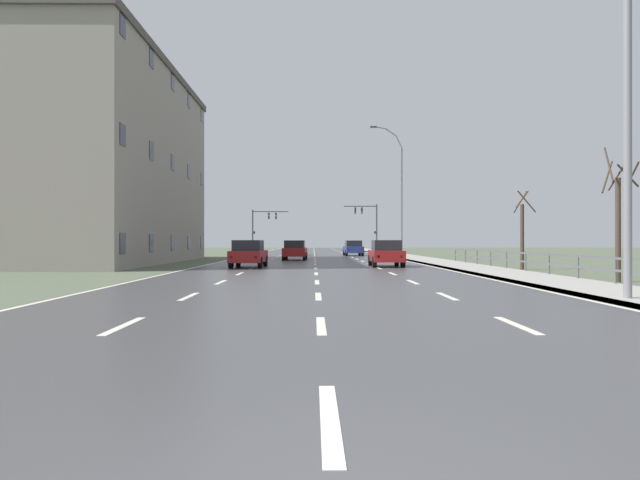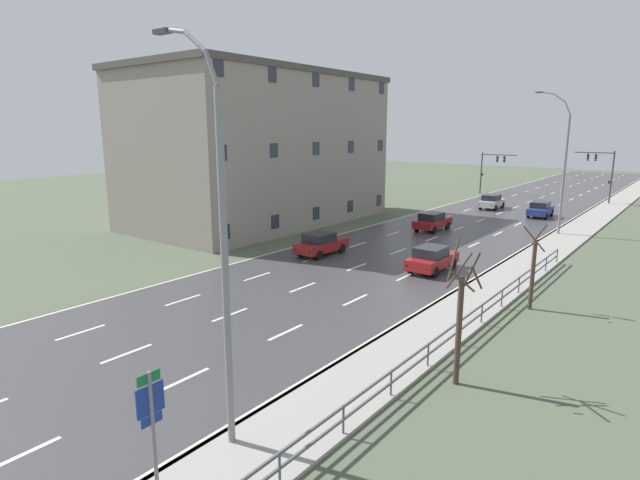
% 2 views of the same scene
% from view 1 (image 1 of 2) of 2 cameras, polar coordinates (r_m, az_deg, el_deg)
% --- Properties ---
extents(ground_plane, '(160.00, 160.00, 0.12)m').
position_cam_1_polar(ground_plane, '(50.92, -0.52, -1.88)').
color(ground_plane, '#4C5642').
extents(road_asphalt_strip, '(14.00, 120.00, 0.03)m').
position_cam_1_polar(road_asphalt_strip, '(62.91, -0.55, -1.47)').
color(road_asphalt_strip, '#3D3D3F').
rests_on(road_asphalt_strip, ground).
extents(sidewalk_right, '(3.00, 120.00, 0.12)m').
position_cam_1_polar(sidewalk_right, '(63.49, 7.08, -1.41)').
color(sidewalk_right, gray).
rests_on(sidewalk_right, ground).
extents(guardrail, '(0.07, 32.39, 1.00)m').
position_cam_1_polar(guardrail, '(26.38, 21.59, -1.86)').
color(guardrail, '#515459').
rests_on(guardrail, ground).
extents(street_lamp_foreground, '(2.38, 0.24, 11.14)m').
position_cam_1_polar(street_lamp_foreground, '(16.54, 27.56, 13.70)').
color(street_lamp_foreground, slate).
rests_on(street_lamp_foreground, ground).
extents(street_lamp_midground, '(2.84, 0.24, 11.63)m').
position_cam_1_polar(street_lamp_midground, '(51.40, 7.81, 4.52)').
color(street_lamp_midground, slate).
rests_on(street_lamp_midground, ground).
extents(traffic_signal_right, '(4.26, 0.36, 6.17)m').
position_cam_1_polar(traffic_signal_right, '(73.56, 4.82, 1.98)').
color(traffic_signal_right, '#38383A').
rests_on(traffic_signal_right, ground).
extents(traffic_signal_left, '(4.68, 0.36, 5.54)m').
position_cam_1_polar(traffic_signal_left, '(74.63, -5.74, 1.67)').
color(traffic_signal_left, '#38383A').
rests_on(traffic_signal_left, ground).
extents(car_mid_centre, '(1.96, 4.17, 1.57)m').
position_cam_1_polar(car_mid_centre, '(59.17, 3.28, -0.79)').
color(car_mid_centre, navy).
rests_on(car_mid_centre, ground).
extents(car_far_right, '(1.95, 4.16, 1.57)m').
position_cam_1_polar(car_far_right, '(46.13, -2.48, -0.99)').
color(car_far_right, maroon).
rests_on(car_far_right, ground).
extents(car_near_left, '(1.86, 4.11, 1.57)m').
position_cam_1_polar(car_near_left, '(34.28, 6.51, -1.30)').
color(car_near_left, maroon).
rests_on(car_near_left, ground).
extents(car_near_right, '(1.90, 4.13, 1.57)m').
position_cam_1_polar(car_near_right, '(61.49, -2.22, -0.76)').
color(car_near_right, '#B7B7BC').
rests_on(car_near_right, ground).
extents(car_far_left, '(1.94, 4.15, 1.57)m').
position_cam_1_polar(car_far_left, '(33.39, -7.03, -1.33)').
color(car_far_left, maroon).
rests_on(car_far_left, ground).
extents(brick_building, '(13.39, 24.05, 13.68)m').
position_cam_1_polar(brick_building, '(43.97, -22.71, 6.87)').
color(brick_building, gray).
rests_on(brick_building, ground).
extents(bare_tree_near, '(1.18, 1.23, 5.04)m').
position_cam_1_polar(bare_tree_near, '(24.09, 27.25, 1.79)').
color(bare_tree_near, '#423328').
rests_on(bare_tree_near, ground).
extents(bare_tree_mid, '(1.04, 1.03, 4.22)m').
position_cam_1_polar(bare_tree_mid, '(32.56, 19.27, 0.69)').
color(bare_tree_mid, '#423328').
rests_on(bare_tree_mid, ground).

